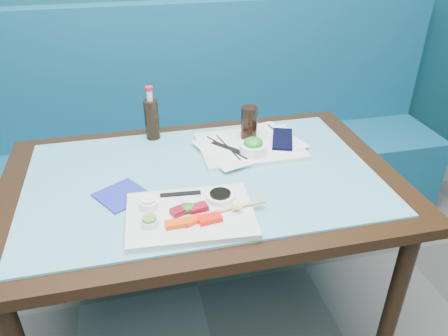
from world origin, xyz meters
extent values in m
cube|color=navy|center=(0.00, 2.22, 0.23)|extent=(3.00, 0.55, 0.45)
cube|color=navy|center=(0.00, 2.44, 0.70)|extent=(3.00, 0.12, 0.95)
cube|color=black|center=(0.00, 1.45, 0.73)|extent=(1.40, 0.90, 0.04)
cylinder|color=black|center=(0.62, 1.08, 0.35)|extent=(0.06, 0.06, 0.71)
cylinder|color=black|center=(-0.62, 1.82, 0.35)|extent=(0.06, 0.06, 0.71)
cylinder|color=black|center=(0.62, 1.82, 0.35)|extent=(0.06, 0.06, 0.71)
cube|color=#5AA2B5|center=(0.00, 1.45, 0.75)|extent=(1.22, 0.76, 0.01)
cube|color=silver|center=(-0.08, 1.22, 0.77)|extent=(0.40, 0.30, 0.02)
cube|color=#FF460A|center=(-0.13, 1.16, 0.79)|extent=(0.07, 0.03, 0.02)
cube|color=#FF390A|center=(-0.08, 1.17, 0.78)|extent=(0.06, 0.05, 0.01)
cube|color=#FF1B0A|center=(-0.03, 1.16, 0.79)|extent=(0.07, 0.04, 0.02)
cube|color=maroon|center=(-0.11, 1.22, 0.79)|extent=(0.07, 0.05, 0.02)
cube|color=maroon|center=(-0.06, 1.22, 0.79)|extent=(0.06, 0.05, 0.02)
ellipsoid|color=#25771B|center=(-0.09, 1.23, 0.79)|extent=(0.05, 0.05, 0.03)
cylinder|color=white|center=(-0.21, 1.18, 0.79)|extent=(0.06, 0.06, 0.02)
cylinder|color=#5E9831|center=(-0.21, 1.18, 0.80)|extent=(0.05, 0.05, 0.01)
cylinder|color=white|center=(-0.20, 1.27, 0.79)|extent=(0.08, 0.08, 0.02)
cylinder|color=white|center=(-0.20, 1.27, 0.81)|extent=(0.05, 0.05, 0.01)
cylinder|color=white|center=(0.02, 1.27, 0.79)|extent=(0.11, 0.11, 0.02)
cylinder|color=black|center=(0.02, 1.27, 0.80)|extent=(0.08, 0.08, 0.01)
cone|color=#FEFF78|center=(0.06, 1.19, 0.80)|extent=(0.05, 0.05, 0.04)
cube|color=black|center=(-0.10, 1.32, 0.78)|extent=(0.13, 0.03, 0.00)
cylinder|color=#A1864C|center=(0.03, 1.20, 0.78)|extent=(0.26, 0.03, 0.01)
cylinder|color=tan|center=(0.04, 1.20, 0.78)|extent=(0.22, 0.05, 0.01)
cube|color=silver|center=(0.22, 1.62, 0.77)|extent=(0.40, 0.30, 0.01)
cube|color=silver|center=(0.22, 1.62, 0.77)|extent=(0.45, 0.37, 0.00)
cylinder|color=white|center=(0.21, 1.54, 0.79)|extent=(0.10, 0.10, 0.04)
ellipsoid|color=#1F8A22|center=(0.21, 1.54, 0.82)|extent=(0.08, 0.08, 0.04)
cylinder|color=black|center=(0.23, 1.67, 0.84)|extent=(0.08, 0.08, 0.13)
cube|color=black|center=(0.36, 1.62, 0.78)|extent=(0.14, 0.20, 0.01)
cylinder|color=white|center=(0.35, 1.72, 0.78)|extent=(0.02, 0.08, 0.01)
cylinder|color=black|center=(0.12, 1.61, 0.78)|extent=(0.11, 0.22, 0.01)
cylinder|color=black|center=(0.13, 1.61, 0.78)|extent=(0.05, 0.22, 0.01)
cube|color=black|center=(0.13, 1.61, 0.77)|extent=(0.11, 0.13, 0.00)
cylinder|color=black|center=(-0.14, 1.79, 0.84)|extent=(0.07, 0.07, 0.16)
cylinder|color=silver|center=(-0.14, 1.79, 0.94)|extent=(0.02, 0.02, 0.04)
cylinder|color=red|center=(-0.14, 1.79, 0.97)|extent=(0.03, 0.03, 0.01)
cube|color=#1C259B|center=(-0.28, 1.39, 0.76)|extent=(0.20, 0.20, 0.01)
camera|label=1|loc=(-0.22, 0.15, 1.57)|focal=35.00mm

